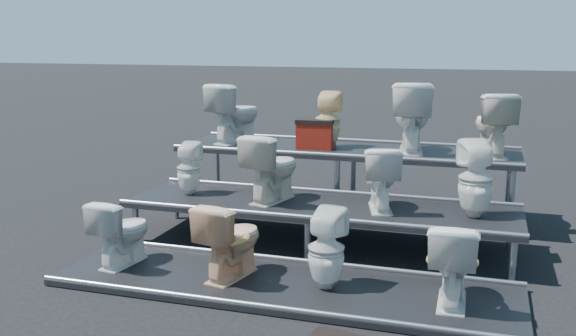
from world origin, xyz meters
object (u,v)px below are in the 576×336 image
(toilet_9, at_px, (328,120))
(toilet_2, at_px, (326,249))
(toilet_7, at_px, (476,179))
(toilet_11, at_px, (493,124))
(toilet_1, at_px, (231,239))
(toilet_5, at_px, (272,167))
(toilet_0, at_px, (122,231))
(red_crate, at_px, (316,135))
(toilet_6, at_px, (381,178))
(toilet_3, at_px, (453,262))
(toilet_10, at_px, (411,117))
(toilet_4, at_px, (189,168))
(toilet_8, at_px, (235,113))

(toilet_9, bearing_deg, toilet_2, 103.65)
(toilet_7, xyz_separation_m, toilet_11, (0.14, 1.30, 0.39))
(toilet_7, bearing_deg, toilet_1, 13.66)
(toilet_5, relative_size, toilet_9, 1.07)
(toilet_1, xyz_separation_m, toilet_5, (-0.04, 1.30, 0.42))
(toilet_0, height_order, red_crate, red_crate)
(toilet_7, xyz_separation_m, toilet_9, (-1.84, 1.30, 0.37))
(toilet_5, distance_m, toilet_7, 2.15)
(toilet_6, bearing_deg, toilet_3, 107.80)
(toilet_2, xyz_separation_m, toilet_5, (-0.94, 1.30, 0.42))
(toilet_2, bearing_deg, toilet_0, 7.91)
(toilet_5, bearing_deg, toilet_10, -121.88)
(toilet_0, xyz_separation_m, toilet_11, (3.38, 2.60, 0.85))
(red_crate, bearing_deg, toilet_6, -52.86)
(toilet_5, bearing_deg, toilet_4, 13.98)
(toilet_10, bearing_deg, toilet_5, 36.74)
(toilet_3, xyz_separation_m, toilet_4, (-3.02, 1.30, 0.34))
(toilet_8, distance_m, toilet_11, 3.24)
(toilet_2, relative_size, red_crate, 1.61)
(toilet_2, relative_size, toilet_7, 0.92)
(toilet_8, height_order, toilet_11, toilet_8)
(toilet_10, bearing_deg, toilet_8, -7.40)
(toilet_3, relative_size, red_crate, 1.61)
(toilet_2, relative_size, toilet_9, 1.02)
(toilet_9, bearing_deg, toilet_7, 144.61)
(toilet_9, bearing_deg, toilet_8, -0.15)
(toilet_0, height_order, toilet_4, toilet_4)
(toilet_1, height_order, toilet_2, toilet_1)
(toilet_9, xyz_separation_m, red_crate, (-0.13, -0.09, -0.19))
(toilet_3, relative_size, toilet_11, 0.95)
(toilet_8, xyz_separation_m, toilet_9, (1.26, 0.00, -0.04))
(toilet_4, distance_m, toilet_5, 1.01)
(toilet_10, xyz_separation_m, toilet_11, (0.95, 0.00, -0.05))
(toilet_6, xyz_separation_m, toilet_10, (0.15, 1.30, 0.49))
(toilet_0, xyz_separation_m, toilet_2, (2.04, 0.00, 0.03))
(toilet_1, relative_size, toilet_4, 1.20)
(toilet_0, relative_size, toilet_4, 1.10)
(toilet_10, relative_size, red_crate, 1.92)
(toilet_4, xyz_separation_m, toilet_9, (1.31, 1.30, 0.45))
(toilet_6, xyz_separation_m, toilet_11, (1.09, 1.30, 0.44))
(toilet_10, height_order, toilet_11, toilet_10)
(toilet_1, height_order, toilet_11, toilet_11)
(toilet_3, relative_size, toilet_10, 0.83)
(toilet_1, xyz_separation_m, red_crate, (0.13, 2.51, 0.60))
(toilet_3, xyz_separation_m, red_crate, (-1.84, 2.51, 0.60))
(toilet_3, bearing_deg, toilet_9, -57.84)
(toilet_6, height_order, toilet_9, toilet_9)
(toilet_0, bearing_deg, toilet_8, -86.00)
(toilet_4, height_order, toilet_9, toilet_9)
(toilet_4, xyz_separation_m, toilet_8, (0.05, 1.30, 0.49))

